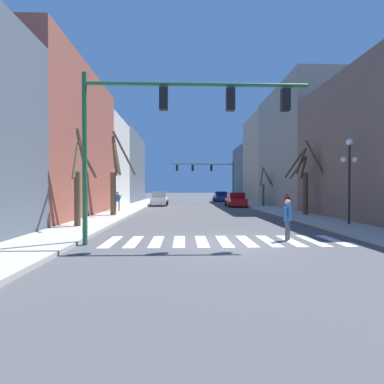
{
  "coord_description": "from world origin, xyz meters",
  "views": [
    {
      "loc": [
        -1.66,
        -11.45,
        2.13
      ],
      "look_at": [
        -0.45,
        27.53,
        1.61
      ],
      "focal_mm": 28.0,
      "sensor_mm": 36.0,
      "label": 1
    }
  ],
  "objects_px": {
    "street_lamp_right_corner": "(349,164)",
    "pedestrian_near_right_corner": "(117,199)",
    "pedestrian_waiting_at_curb": "(288,216)",
    "car_at_intersection": "(236,200)",
    "traffic_signal_near": "(169,116)",
    "street_tree_left_near": "(305,181)",
    "pedestrian_on_right_sidewalk": "(287,201)",
    "street_tree_left_far": "(264,188)",
    "traffic_signal_far": "(209,171)",
    "street_tree_right_far": "(79,182)",
    "car_parked_left_mid": "(221,197)",
    "street_tree_right_near": "(115,177)",
    "car_parked_left_far": "(160,199)"
  },
  "relations": [
    {
      "from": "street_lamp_right_corner",
      "to": "pedestrian_near_right_corner",
      "type": "height_order",
      "value": "street_lamp_right_corner"
    },
    {
      "from": "pedestrian_waiting_at_curb",
      "to": "pedestrian_near_right_corner",
      "type": "bearing_deg",
      "value": -111.52
    },
    {
      "from": "car_at_intersection",
      "to": "pedestrian_near_right_corner",
      "type": "xyz_separation_m",
      "value": [
        -11.78,
        -7.67,
        0.39
      ]
    },
    {
      "from": "traffic_signal_near",
      "to": "street_lamp_right_corner",
      "type": "height_order",
      "value": "traffic_signal_near"
    },
    {
      "from": "pedestrian_waiting_at_curb",
      "to": "street_tree_left_near",
      "type": "height_order",
      "value": "street_tree_left_near"
    },
    {
      "from": "pedestrian_on_right_sidewalk",
      "to": "street_tree_left_far",
      "type": "relative_size",
      "value": 0.36
    },
    {
      "from": "traffic_signal_far",
      "to": "street_tree_right_far",
      "type": "distance_m",
      "value": 27.13
    },
    {
      "from": "street_tree_right_far",
      "to": "car_parked_left_mid",
      "type": "bearing_deg",
      "value": 70.1
    },
    {
      "from": "street_tree_left_far",
      "to": "street_tree_right_far",
      "type": "relative_size",
      "value": 0.84
    },
    {
      "from": "street_lamp_right_corner",
      "to": "pedestrian_on_right_sidewalk",
      "type": "xyz_separation_m",
      "value": [
        -0.73,
        7.73,
        -2.38
      ]
    },
    {
      "from": "street_tree_left_near",
      "to": "pedestrian_on_right_sidewalk",
      "type": "bearing_deg",
      "value": 111.22
    },
    {
      "from": "traffic_signal_near",
      "to": "street_tree_left_far",
      "type": "xyz_separation_m",
      "value": [
        9.6,
        21.92,
        -2.68
      ]
    },
    {
      "from": "street_lamp_right_corner",
      "to": "pedestrian_on_right_sidewalk",
      "type": "distance_m",
      "value": 8.12
    },
    {
      "from": "street_lamp_right_corner",
      "to": "street_tree_right_near",
      "type": "relative_size",
      "value": 0.75
    },
    {
      "from": "street_tree_right_near",
      "to": "street_tree_right_far",
      "type": "distance_m",
      "value": 6.5
    },
    {
      "from": "street_tree_right_near",
      "to": "street_tree_right_far",
      "type": "bearing_deg",
      "value": -93.76
    },
    {
      "from": "car_at_intersection",
      "to": "street_tree_left_far",
      "type": "xyz_separation_m",
      "value": [
        3.04,
        -0.76,
        1.4
      ]
    },
    {
      "from": "traffic_signal_near",
      "to": "street_tree_left_near",
      "type": "height_order",
      "value": "traffic_signal_near"
    },
    {
      "from": "car_parked_left_far",
      "to": "street_tree_left_far",
      "type": "relative_size",
      "value": 1.05
    },
    {
      "from": "car_at_intersection",
      "to": "pedestrian_on_right_sidewalk",
      "type": "distance_m",
      "value": 10.36
    },
    {
      "from": "car_parked_left_far",
      "to": "street_tree_right_far",
      "type": "distance_m",
      "value": 20.65
    },
    {
      "from": "street_lamp_right_corner",
      "to": "pedestrian_waiting_at_curb",
      "type": "bearing_deg",
      "value": -139.48
    },
    {
      "from": "car_at_intersection",
      "to": "street_tree_right_far",
      "type": "distance_m",
      "value": 21.5
    },
    {
      "from": "car_parked_left_far",
      "to": "street_tree_left_far",
      "type": "distance_m",
      "value": 12.37
    },
    {
      "from": "traffic_signal_far",
      "to": "street_tree_left_near",
      "type": "bearing_deg",
      "value": -74.12
    },
    {
      "from": "street_lamp_right_corner",
      "to": "traffic_signal_near",
      "type": "bearing_deg",
      "value": -153.24
    },
    {
      "from": "car_parked_left_far",
      "to": "street_tree_right_far",
      "type": "relative_size",
      "value": 0.88
    },
    {
      "from": "car_parked_left_far",
      "to": "pedestrian_waiting_at_curb",
      "type": "xyz_separation_m",
      "value": [
        7.04,
        -24.32,
        0.2
      ]
    },
    {
      "from": "traffic_signal_far",
      "to": "pedestrian_near_right_corner",
      "type": "bearing_deg",
      "value": -121.76
    },
    {
      "from": "pedestrian_waiting_at_curb",
      "to": "street_lamp_right_corner",
      "type": "bearing_deg",
      "value": 164.23
    },
    {
      "from": "car_at_intersection",
      "to": "pedestrian_waiting_at_curb",
      "type": "bearing_deg",
      "value": 175.26
    },
    {
      "from": "car_parked_left_mid",
      "to": "car_at_intersection",
      "type": "distance_m",
      "value": 13.55
    },
    {
      "from": "traffic_signal_near",
      "to": "traffic_signal_far",
      "type": "bearing_deg",
      "value": 82.21
    },
    {
      "from": "street_lamp_right_corner",
      "to": "street_tree_left_far",
      "type": "xyz_separation_m",
      "value": [
        -0.03,
        17.06,
        -1.29
      ]
    },
    {
      "from": "car_at_intersection",
      "to": "pedestrian_near_right_corner",
      "type": "relative_size",
      "value": 2.58
    },
    {
      "from": "traffic_signal_near",
      "to": "street_tree_left_far",
      "type": "relative_size",
      "value": 1.97
    },
    {
      "from": "traffic_signal_near",
      "to": "pedestrian_near_right_corner",
      "type": "height_order",
      "value": "traffic_signal_near"
    },
    {
      "from": "car_parked_left_far",
      "to": "car_at_intersection",
      "type": "bearing_deg",
      "value": -104.64
    },
    {
      "from": "pedestrian_waiting_at_curb",
      "to": "car_parked_left_mid",
      "type": "bearing_deg",
      "value": -149.18
    },
    {
      "from": "street_tree_right_far",
      "to": "street_lamp_right_corner",
      "type": "bearing_deg",
      "value": 1.12
    },
    {
      "from": "car_parked_left_far",
      "to": "pedestrian_near_right_corner",
      "type": "xyz_separation_m",
      "value": [
        -2.91,
        -9.99,
        0.36
      ]
    },
    {
      "from": "pedestrian_waiting_at_curb",
      "to": "street_tree_left_far",
      "type": "xyz_separation_m",
      "value": [
        4.87,
        21.25,
        1.17
      ]
    },
    {
      "from": "street_tree_left_far",
      "to": "street_tree_left_near",
      "type": "height_order",
      "value": "street_tree_left_near"
    },
    {
      "from": "traffic_signal_near",
      "to": "street_lamp_right_corner",
      "type": "bearing_deg",
      "value": 26.76
    },
    {
      "from": "traffic_signal_far",
      "to": "street_tree_left_near",
      "type": "relative_size",
      "value": 1.57
    },
    {
      "from": "street_tree_right_near",
      "to": "car_parked_left_mid",
      "type": "bearing_deg",
      "value": 66.35
    },
    {
      "from": "car_parked_left_far",
      "to": "street_tree_right_near",
      "type": "bearing_deg",
      "value": 171.04
    },
    {
      "from": "traffic_signal_near",
      "to": "pedestrian_on_right_sidewalk",
      "type": "bearing_deg",
      "value": 54.74
    },
    {
      "from": "pedestrian_waiting_at_curb",
      "to": "street_tree_right_near",
      "type": "bearing_deg",
      "value": -104.6
    },
    {
      "from": "traffic_signal_far",
      "to": "car_parked_left_mid",
      "type": "height_order",
      "value": "traffic_signal_far"
    }
  ]
}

